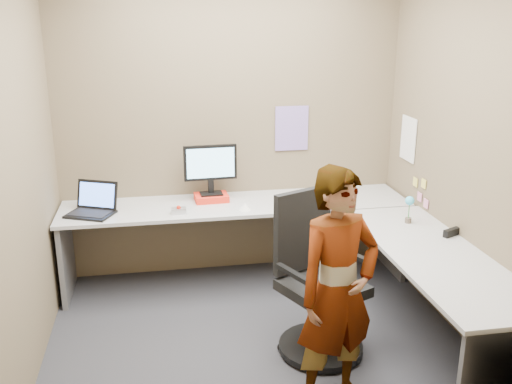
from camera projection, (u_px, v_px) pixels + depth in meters
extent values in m
plane|color=#28282E|center=(257.00, 339.00, 4.18)|extent=(3.00, 3.00, 0.00)
plane|color=brown|center=(231.00, 125.00, 5.00)|extent=(3.00, 0.00, 3.00)
plane|color=brown|center=(465.00, 151.00, 4.03)|extent=(0.00, 2.70, 2.70)
plane|color=brown|center=(19.00, 171.00, 3.53)|extent=(0.00, 2.70, 2.70)
cube|color=#A5A5A5|center=(237.00, 205.00, 4.88)|extent=(2.96, 0.65, 0.03)
cube|color=#A5A5A5|center=(436.00, 255.00, 3.86)|extent=(0.65, 1.91, 0.03)
cube|color=#59595B|center=(66.00, 256.00, 4.75)|extent=(0.04, 0.60, 0.70)
cube|color=#59595B|center=(392.00, 234.00, 5.23)|extent=(0.04, 0.60, 0.70)
cube|color=#59595B|center=(508.00, 383.00, 3.11)|extent=(0.60, 0.04, 0.70)
cube|color=red|center=(211.00, 197.00, 4.94)|extent=(0.29, 0.22, 0.06)
cube|color=black|center=(211.00, 194.00, 4.92)|extent=(0.20, 0.14, 0.01)
cube|color=black|center=(211.00, 186.00, 4.92)|extent=(0.05, 0.04, 0.11)
cube|color=black|center=(210.00, 163.00, 4.86)|extent=(0.46, 0.06, 0.30)
cube|color=#81BEDE|center=(211.00, 163.00, 4.84)|extent=(0.41, 0.02, 0.26)
cube|color=black|center=(90.00, 214.00, 4.58)|extent=(0.43, 0.38, 0.02)
cube|color=black|center=(97.00, 195.00, 4.66)|extent=(0.35, 0.21, 0.23)
cube|color=#4B7BEF|center=(97.00, 195.00, 4.66)|extent=(0.30, 0.18, 0.19)
cube|color=#B7B7BC|center=(179.00, 211.00, 4.62)|extent=(0.12, 0.08, 0.04)
sphere|color=red|center=(179.00, 208.00, 4.60)|extent=(0.04, 0.04, 0.04)
cone|color=white|center=(245.00, 206.00, 4.70)|extent=(0.10, 0.10, 0.06)
cube|color=black|center=(452.00, 232.00, 4.15)|extent=(0.15, 0.10, 0.05)
cylinder|color=brown|center=(408.00, 220.00, 4.41)|extent=(0.05, 0.05, 0.04)
cylinder|color=#338C3F|center=(409.00, 209.00, 4.39)|extent=(0.01, 0.01, 0.14)
sphere|color=#45C8F5|center=(410.00, 201.00, 4.36)|extent=(0.07, 0.07, 0.07)
cube|color=#846BB7|center=(292.00, 128.00, 5.10)|extent=(0.30, 0.01, 0.40)
cube|color=white|center=(408.00, 139.00, 4.90)|extent=(0.01, 0.28, 0.38)
cube|color=#F2E059|center=(424.00, 184.00, 4.66)|extent=(0.01, 0.07, 0.07)
cube|color=pink|center=(420.00, 197.00, 4.75)|extent=(0.01, 0.07, 0.07)
cube|color=pink|center=(426.00, 204.00, 4.64)|extent=(0.01, 0.07, 0.07)
cube|color=#F2E059|center=(415.00, 182.00, 4.81)|extent=(0.01, 0.07, 0.07)
cylinder|color=black|center=(321.00, 346.00, 4.01)|extent=(0.59, 0.59, 0.04)
cylinder|color=black|center=(322.00, 317.00, 3.94)|extent=(0.06, 0.06, 0.42)
cube|color=black|center=(323.00, 288.00, 3.87)|extent=(0.64, 0.64, 0.07)
cube|color=black|center=(302.00, 230.00, 3.95)|extent=(0.44, 0.24, 0.58)
cube|color=black|center=(293.00, 274.00, 3.68)|extent=(0.17, 0.31, 0.03)
cube|color=black|center=(352.00, 255.00, 3.96)|extent=(0.17, 0.31, 0.03)
imported|color=#999399|center=(338.00, 291.00, 3.29)|extent=(0.63, 0.51, 1.49)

